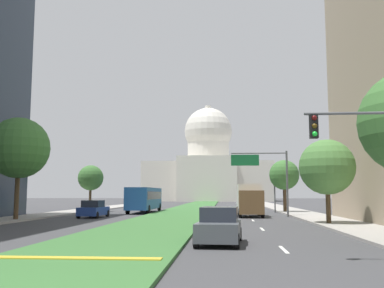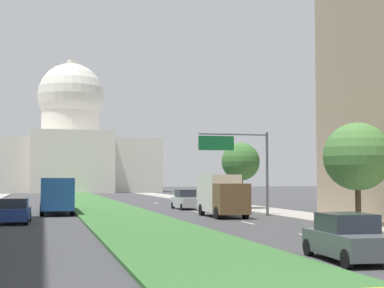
{
  "view_description": "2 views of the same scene",
  "coord_description": "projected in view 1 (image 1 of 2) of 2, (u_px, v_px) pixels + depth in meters",
  "views": [
    {
      "loc": [
        4.91,
        -5.25,
        2.27
      ],
      "look_at": [
        2.83,
        22.79,
        5.48
      ],
      "focal_mm": 40.72,
      "sensor_mm": 36.0,
      "label": 1
    },
    {
      "loc": [
        -5.74,
        -3.77,
        2.88
      ],
      "look_at": [
        2.98,
        30.37,
        4.99
      ],
      "focal_mm": 54.44,
      "sensor_mm": 36.0,
      "label": 2
    }
  ],
  "objects": [
    {
      "name": "sidewalk_left",
      "position": [
        85.0,
        210.0,
        57.3
      ],
      "size": [
        4.0,
        115.8,
        0.15
      ],
      "primitive_type": "cube",
      "color": "#9E9991",
      "rests_on": "ground_plane"
    },
    {
      "name": "street_tree_right_mid",
      "position": [
        327.0,
        167.0,
        32.08
      ],
      "size": [
        4.09,
        4.09,
        6.26
      ],
      "color": "#4C3823",
      "rests_on": "ground_plane"
    },
    {
      "name": "ground_plane",
      "position": [
        194.0,
        208.0,
        69.05
      ],
      "size": [
        283.07,
        283.07,
        0.0
      ],
      "primitive_type": "plane",
      "color": "#3D3D3F"
    },
    {
      "name": "street_tree_left_far",
      "position": [
        91.0,
        178.0,
        54.94
      ],
      "size": [
        3.19,
        3.19,
        5.84
      ],
      "color": "#4C3823",
      "rests_on": "ground_plane"
    },
    {
      "name": "sedan_midblock",
      "position": [
        93.0,
        209.0,
        41.29
      ],
      "size": [
        2.08,
        4.22,
        1.63
      ],
      "color": "navy",
      "rests_on": "ground_plane"
    },
    {
      "name": "traffic_light_near_right",
      "position": [
        375.0,
        149.0,
        14.93
      ],
      "size": [
        3.34,
        0.35,
        5.2
      ],
      "color": "#515456",
      "rests_on": "ground_plane"
    },
    {
      "name": "city_bus",
      "position": [
        145.0,
        198.0,
        52.11
      ],
      "size": [
        2.62,
        11.0,
        2.95
      ],
      "color": "#1E4C8C",
      "rests_on": "ground_plane"
    },
    {
      "name": "sidewalk_right",
      "position": [
        292.0,
        211.0,
        55.32
      ],
      "size": [
        4.0,
        115.8,
        0.15
      ],
      "primitive_type": "cube",
      "color": "#9E9991",
      "rests_on": "ground_plane"
    },
    {
      "name": "sedan_distant",
      "position": [
        244.0,
        205.0,
        54.44
      ],
      "size": [
        2.03,
        4.26,
        1.87
      ],
      "color": "#BCBCC1",
      "rests_on": "ground_plane"
    },
    {
      "name": "capitol_building",
      "position": [
        208.0,
        168.0,
        133.21
      ],
      "size": [
        38.19,
        24.35,
        29.58
      ],
      "color": "silver",
      "rests_on": "ground_plane"
    },
    {
      "name": "traffic_light_far_right",
      "position": [
        275.0,
        185.0,
        52.2
      ],
      "size": [
        0.28,
        0.35,
        5.2
      ],
      "color": "#515456",
      "rests_on": "ground_plane"
    },
    {
      "name": "lane_dashes_right",
      "position": [
        250.0,
        218.0,
        41.05
      ],
      "size": [
        0.16,
        54.03,
        0.01
      ],
      "color": "silver",
      "rests_on": "ground_plane"
    },
    {
      "name": "grass_median",
      "position": [
        191.0,
        209.0,
        62.68
      ],
      "size": [
        6.35,
        115.8,
        0.14
      ],
      "primitive_type": "cube",
      "color": "#386B33",
      "rests_on": "ground_plane"
    },
    {
      "name": "street_tree_right_far",
      "position": [
        284.0,
        175.0,
        52.05
      ],
      "size": [
        3.57,
        3.57,
        6.27
      ],
      "color": "#4C3823",
      "rests_on": "ground_plane"
    },
    {
      "name": "overhead_guide_sign",
      "position": [
        265.0,
        170.0,
        43.4
      ],
      "size": [
        5.64,
        0.2,
        6.5
      ],
      "color": "#515456",
      "rests_on": "ground_plane"
    },
    {
      "name": "sedan_lead_stopped",
      "position": [
        219.0,
        227.0,
        19.7
      ],
      "size": [
        2.15,
        4.25,
        1.66
      ],
      "color": "#4C5156",
      "rests_on": "ground_plane"
    },
    {
      "name": "box_truck_delivery",
      "position": [
        250.0,
        200.0,
        43.11
      ],
      "size": [
        2.4,
        6.4,
        3.2
      ],
      "color": "brown",
      "rests_on": "ground_plane"
    },
    {
      "name": "street_tree_left_mid",
      "position": [
        19.0,
        148.0,
        36.89
      ],
      "size": [
        5.17,
        5.17,
        8.71
      ],
      "color": "#4C3823",
      "rests_on": "ground_plane"
    },
    {
      "name": "median_curb_nose",
      "position": [
        76.0,
        258.0,
        14.31
      ],
      "size": [
        5.72,
        0.5,
        0.04
      ],
      "primitive_type": "cube",
      "color": "gold",
      "rests_on": "grass_median"
    }
  ]
}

